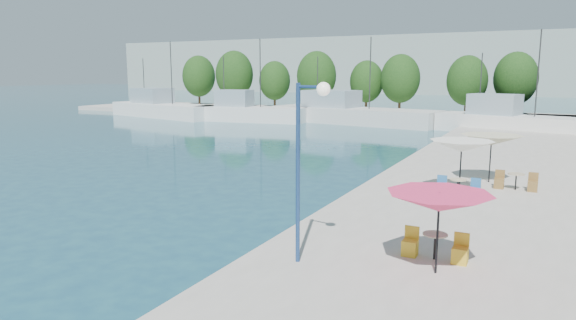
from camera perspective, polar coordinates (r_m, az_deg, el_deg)
The scene contains 21 objects.
quay_far at distance 69.83m, azimuth 8.59°, elevation 5.01°, with size 90.00×16.00×0.60m, color #AAA399.
hill_west at distance 165.05m, azimuth 11.51°, elevation 10.24°, with size 180.00×40.00×16.00m, color gray.
trawler_01 at distance 70.93m, azimuth -13.79°, elevation 5.53°, with size 18.32×8.69×10.20m.
trawler_02 at distance 62.61m, azimuth -4.54°, elevation 5.26°, with size 14.13×5.19×10.20m.
trawler_03 at distance 60.77m, azimuth 6.85°, elevation 5.09°, with size 20.89×8.77×10.20m.
trawler_04 at distance 54.14m, azimuth 23.72°, elevation 3.78°, with size 15.63×7.72×10.20m.
tree_01 at distance 88.11m, azimuth -9.88°, elevation 9.16°, with size 5.47×5.47×8.10m.
tree_02 at distance 81.13m, azimuth -5.99°, elevation 9.44°, with size 5.84×5.84×8.64m.
tree_03 at distance 79.14m, azimuth -1.49°, elevation 8.80°, with size 4.75×4.75×7.03m.
tree_04 at distance 73.75m, azimuth 3.19°, elevation 9.30°, with size 5.60×5.60×8.30m.
tree_05 at distance 73.97m, azimuth 8.73°, elevation 8.61°, with size 4.72×4.72×6.98m.
tree_06 at distance 71.38m, azimuth 12.38°, elevation 8.82°, with size 5.23×5.23×7.74m.
tree_07 at distance 68.71m, azimuth 19.28°, elevation 8.33°, with size 5.02×5.02×7.42m.
tree_08 at distance 71.05m, azimuth 23.97°, elevation 8.28°, with size 5.32×5.32×7.88m.
umbrella_pink at distance 13.95m, azimuth 16.44°, elevation -4.51°, with size 2.78×2.78×2.19m.
umbrella_white at distance 23.41m, azimuth 18.73°, elevation 1.47°, with size 2.76×2.76×2.38m.
umbrella_cream at distance 26.55m, azimuth 21.67°, elevation 2.07°, with size 2.91×2.91×2.32m.
cafe_table_01 at distance 15.41m, azimuth 15.96°, elevation -9.56°, with size 1.82×0.70×0.76m.
cafe_table_02 at distance 23.26m, azimuth 18.32°, elevation -3.18°, with size 1.82×0.70×0.76m.
cafe_table_03 at distance 25.51m, azimuth 23.97°, elevation -2.42°, with size 1.82×0.70×0.76m.
street_lamp at distance 13.75m, azimuth 2.20°, elevation 2.23°, with size 1.03×0.38×5.03m.
Camera 1 is at (13.57, 0.82, 5.87)m, focal length 32.00 mm.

